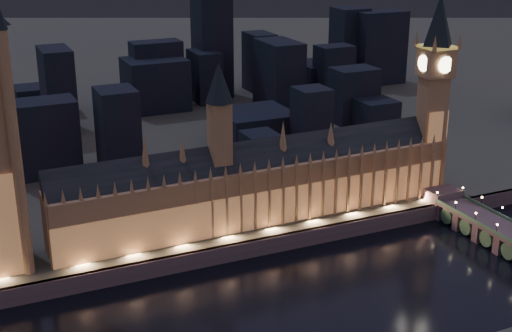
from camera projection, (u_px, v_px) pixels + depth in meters
name	position (u px, v px, depth m)	size (l,w,h in m)	color
ground_plane	(300.00, 297.00, 290.25)	(2000.00, 2000.00, 0.00)	black
north_bank	(67.00, 60.00, 735.28)	(2000.00, 960.00, 8.00)	#3D4A42
embankment_wall	(259.00, 247.00, 324.10)	(2000.00, 2.50, 8.00)	#514052
palace_of_westminster	(258.00, 183.00, 337.97)	(202.00, 24.81, 78.00)	#99714D
elizabeth_tower	(435.00, 77.00, 362.09)	(18.00, 18.00, 109.30)	#99714D
westminster_bridge	(510.00, 240.00, 326.49)	(17.04, 113.00, 15.90)	#514052
city_backdrop	(186.00, 85.00, 508.01)	(481.04, 215.63, 80.78)	black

